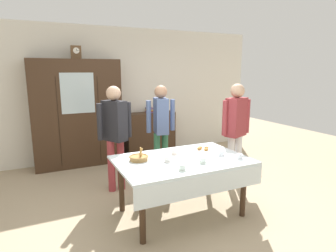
{
  "coord_description": "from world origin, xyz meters",
  "views": [
    {
      "loc": [
        -1.6,
        -3.18,
        1.84
      ],
      "look_at": [
        0.0,
        0.2,
        1.09
      ],
      "focal_mm": 29.98,
      "sensor_mm": 36.0,
      "label": 1
    }
  ],
  "objects": [
    {
      "name": "spoon_center",
      "position": [
        -0.23,
        0.08,
        0.75
      ],
      "size": [
        0.12,
        0.02,
        0.01
      ],
      "color": "silver",
      "rests_on": "dining_table"
    },
    {
      "name": "tea_cup_mid_left",
      "position": [
        0.01,
        0.02,
        0.77
      ],
      "size": [
        0.13,
        0.13,
        0.06
      ],
      "color": "white",
      "rests_on": "dining_table"
    },
    {
      "name": "tea_cup_far_left",
      "position": [
        0.16,
        -0.45,
        0.77
      ],
      "size": [
        0.13,
        0.13,
        0.06
      ],
      "color": "silver",
      "rests_on": "dining_table"
    },
    {
      "name": "mantel_clock",
      "position": [
        -0.86,
        2.35,
        2.16
      ],
      "size": [
        0.18,
        0.11,
        0.24
      ],
      "color": "brown",
      "rests_on": "wall_cabinet"
    },
    {
      "name": "tea_cup_far_right",
      "position": [
        -0.18,
        -0.56,
        0.77
      ],
      "size": [
        0.13,
        0.13,
        0.06
      ],
      "color": "silver",
      "rests_on": "dining_table"
    },
    {
      "name": "dining_table",
      "position": [
        0.0,
        -0.24,
        0.65
      ],
      "size": [
        1.64,
        1.08,
        0.74
      ],
      "color": "#3D2819",
      "rests_on": "ground"
    },
    {
      "name": "pastry_plate",
      "position": [
        0.45,
        0.01,
        0.76
      ],
      "size": [
        0.28,
        0.28,
        0.05
      ],
      "color": "white",
      "rests_on": "dining_table"
    },
    {
      "name": "bookshelf_low",
      "position": [
        0.61,
        2.41,
        0.47
      ],
      "size": [
        1.08,
        0.35,
        0.93
      ],
      "color": "#3D2819",
      "rests_on": "ground"
    },
    {
      "name": "bread_basket",
      "position": [
        -0.51,
        -0.03,
        0.78
      ],
      "size": [
        0.24,
        0.24,
        0.16
      ],
      "color": "#9E7542",
      "rests_on": "dining_table"
    },
    {
      "name": "tea_cup_mid_right",
      "position": [
        -0.21,
        -0.23,
        0.77
      ],
      "size": [
        0.13,
        0.13,
        0.06
      ],
      "color": "white",
      "rests_on": "dining_table"
    },
    {
      "name": "ground_plane",
      "position": [
        0.0,
        0.0,
        0.0
      ],
      "size": [
        12.0,
        12.0,
        0.0
      ],
      "primitive_type": "plane",
      "color": "tan",
      "rests_on": "ground"
    },
    {
      "name": "person_behind_table_right",
      "position": [
        0.28,
        1.07,
        0.97
      ],
      "size": [
        0.52,
        0.39,
        1.6
      ],
      "color": "#33704C",
      "rests_on": "ground"
    },
    {
      "name": "person_behind_table_left",
      "position": [
        1.23,
        0.29,
        1.0
      ],
      "size": [
        0.52,
        0.32,
        1.64
      ],
      "color": "silver",
      "rests_on": "ground"
    },
    {
      "name": "person_beside_shelf",
      "position": [
        -0.57,
        0.87,
        0.98
      ],
      "size": [
        0.52,
        0.41,
        1.61
      ],
      "color": "#933338",
      "rests_on": "ground"
    },
    {
      "name": "wall_cabinet",
      "position": [
        -0.9,
        2.35,
        1.02
      ],
      "size": [
        1.64,
        0.46,
        2.04
      ],
      "color": "#3D2819",
      "rests_on": "ground"
    },
    {
      "name": "tea_cup_center",
      "position": [
        0.54,
        -0.29,
        0.77
      ],
      "size": [
        0.13,
        0.13,
        0.06
      ],
      "color": "white",
      "rests_on": "dining_table"
    },
    {
      "name": "book_stack",
      "position": [
        0.61,
        2.41,
        0.99
      ],
      "size": [
        0.17,
        0.22,
        0.11
      ],
      "color": "#664C7A",
      "rests_on": "bookshelf_low"
    },
    {
      "name": "back_wall",
      "position": [
        0.0,
        2.65,
        1.35
      ],
      "size": [
        6.4,
        0.1,
        2.7
      ],
      "primitive_type": "cube",
      "color": "silver",
      "rests_on": "ground"
    },
    {
      "name": "spoon_near_left",
      "position": [
        -0.54,
        -0.32,
        0.75
      ],
      "size": [
        0.12,
        0.02,
        0.01
      ],
      "color": "silver",
      "rests_on": "dining_table"
    },
    {
      "name": "tea_cup_near_right",
      "position": [
        0.67,
        -0.51,
        0.77
      ],
      "size": [
        0.13,
        0.13,
        0.06
      ],
      "color": "white",
      "rests_on": "dining_table"
    }
  ]
}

